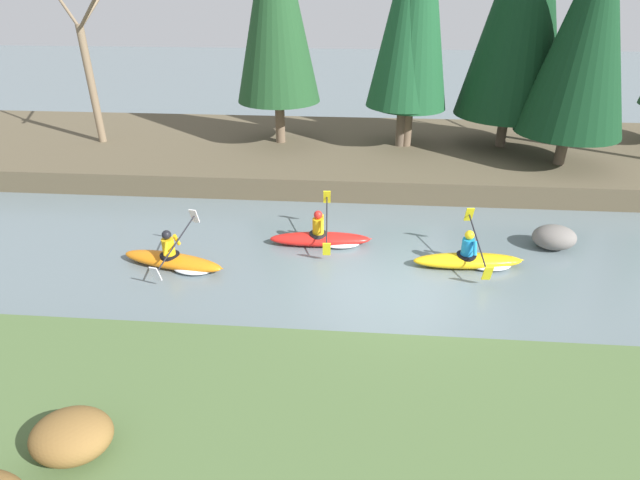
{
  "coord_description": "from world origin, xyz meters",
  "views": [
    {
      "loc": [
        -0.94,
        -9.69,
        6.39
      ],
      "look_at": [
        -1.84,
        1.4,
        0.55
      ],
      "focal_mm": 28.0,
      "sensor_mm": 36.0,
      "label": 1
    }
  ],
  "objects_px": {
    "kayaker_middle": "(324,238)",
    "boulder_midstream": "(554,237)",
    "kayaker_trailing": "(176,261)",
    "kayaker_lead": "(472,260)"
  },
  "relations": [
    {
      "from": "kayaker_trailing",
      "to": "boulder_midstream",
      "type": "bearing_deg",
      "value": 22.91
    },
    {
      "from": "kayaker_lead",
      "to": "kayaker_trailing",
      "type": "xyz_separation_m",
      "value": [
        -7.33,
        -0.64,
        0.0
      ]
    },
    {
      "from": "kayaker_lead",
      "to": "boulder_midstream",
      "type": "xyz_separation_m",
      "value": [
        2.33,
        1.17,
        0.12
      ]
    },
    {
      "from": "kayaker_lead",
      "to": "kayaker_middle",
      "type": "height_order",
      "value": "same"
    },
    {
      "from": "kayaker_middle",
      "to": "kayaker_trailing",
      "type": "relative_size",
      "value": 1.0
    },
    {
      "from": "kayaker_middle",
      "to": "boulder_midstream",
      "type": "distance_m",
      "value": 6.1
    },
    {
      "from": "kayaker_lead",
      "to": "boulder_midstream",
      "type": "relative_size",
      "value": 2.47
    },
    {
      "from": "kayaker_lead",
      "to": "boulder_midstream",
      "type": "height_order",
      "value": "kayaker_lead"
    },
    {
      "from": "kayaker_lead",
      "to": "boulder_midstream",
      "type": "bearing_deg",
      "value": 21.93
    },
    {
      "from": "kayaker_lead",
      "to": "kayaker_middle",
      "type": "bearing_deg",
      "value": 162.36
    }
  ]
}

